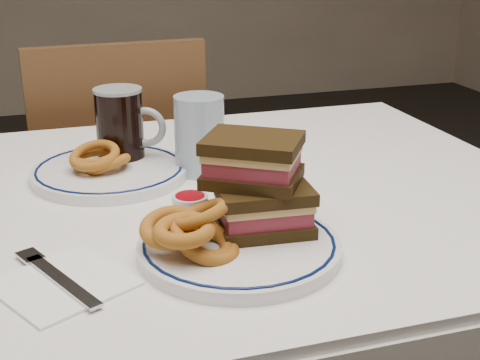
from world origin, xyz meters
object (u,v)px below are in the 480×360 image
object	(u,v)px
chair_far	(117,195)
main_plate	(239,246)
reuben_sandwich	(258,184)
far_plate	(110,171)
beer_mug	(121,127)

from	to	relation	value
chair_far	main_plate	xyz separation A→B (m)	(0.05, -0.91, 0.27)
reuben_sandwich	chair_far	bearing A→B (deg)	95.53
far_plate	chair_far	bearing A→B (deg)	82.88
main_plate	far_plate	xyz separation A→B (m)	(-0.12, 0.33, -0.00)
chair_far	far_plate	size ratio (longest dim) A/B	3.51
chair_far	beer_mug	distance (m)	0.62
reuben_sandwich	far_plate	distance (m)	0.34
beer_mug	main_plate	bearing A→B (deg)	-76.56
main_plate	far_plate	distance (m)	0.35
chair_far	reuben_sandwich	size ratio (longest dim) A/B	5.90
reuben_sandwich	far_plate	xyz separation A→B (m)	(-0.16, 0.30, -0.07)
main_plate	beer_mug	bearing A→B (deg)	103.44
main_plate	chair_far	bearing A→B (deg)	93.09
far_plate	beer_mug	bearing A→B (deg)	59.79
main_plate	reuben_sandwich	world-z (taller)	reuben_sandwich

